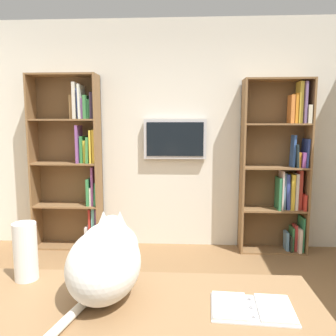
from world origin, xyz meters
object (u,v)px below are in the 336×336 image
(bookshelf_right, at_px, (75,160))
(paper_towel_roll, at_px, (25,251))
(open_binder, at_px, (252,308))
(desk, at_px, (137,331))
(cat, at_px, (106,258))
(bookshelf_left, at_px, (282,169))
(wall_mounted_tv, at_px, (175,139))

(bookshelf_right, height_order, paper_towel_roll, bookshelf_right)
(open_binder, bearing_deg, desk, -1.41)
(cat, bearing_deg, bookshelf_left, -119.86)
(desk, bearing_deg, bookshelf_left, -116.50)
(bookshelf_left, xyz_separation_m, wall_mounted_tv, (1.24, -0.08, 0.34))
(bookshelf_right, xyz_separation_m, wall_mounted_tv, (-1.19, -0.08, 0.25))
(paper_towel_roll, bearing_deg, open_binder, 168.30)
(cat, bearing_deg, wall_mounted_tv, -94.62)
(wall_mounted_tv, relative_size, desk, 0.48)
(bookshelf_right, distance_m, paper_towel_roll, 2.48)
(cat, bearing_deg, open_binder, 171.08)
(bookshelf_right, distance_m, open_binder, 3.08)
(wall_mounted_tv, distance_m, open_binder, 2.79)
(bookshelf_right, xyz_separation_m, open_binder, (-1.60, 2.62, -0.30))
(bookshelf_right, relative_size, wall_mounted_tv, 2.78)
(open_binder, bearing_deg, bookshelf_right, -58.63)
(wall_mounted_tv, height_order, paper_towel_roll, wall_mounted_tv)
(cat, bearing_deg, paper_towel_roll, -15.71)
(desk, xyz_separation_m, paper_towel_roll, (0.57, -0.20, 0.26))
(bookshelf_left, xyz_separation_m, open_binder, (0.83, 2.62, -0.21))
(bookshelf_left, bearing_deg, wall_mounted_tv, -3.86)
(cat, relative_size, paper_towel_roll, 2.07)
(bookshelf_left, xyz_separation_m, paper_towel_roll, (1.87, 2.41, -0.08))
(paper_towel_roll, bearing_deg, bookshelf_left, -127.81)
(open_binder, bearing_deg, cat, -8.92)
(bookshelf_right, xyz_separation_m, cat, (-0.98, 2.52, -0.15))
(bookshelf_right, relative_size, open_binder, 5.99)
(bookshelf_right, distance_m, cat, 2.71)
(wall_mounted_tv, height_order, desk, wall_mounted_tv)
(bookshelf_left, bearing_deg, open_binder, 72.41)
(wall_mounted_tv, bearing_deg, paper_towel_roll, 75.81)
(desk, distance_m, cat, 0.33)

